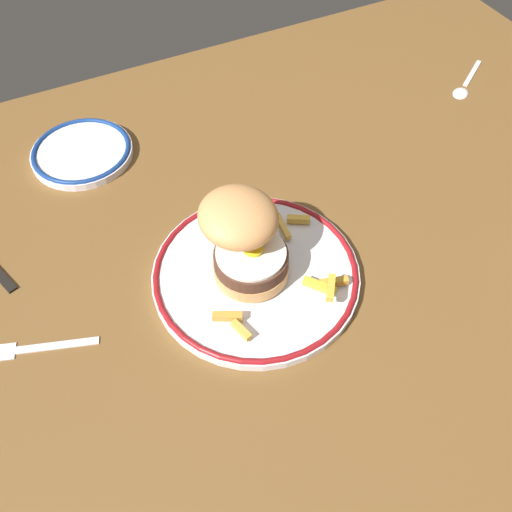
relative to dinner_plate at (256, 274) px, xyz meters
The scene contains 7 objects.
ground_plane 3.49cm from the dinner_plate, ahead, with size 145.32×105.58×4.00cm, color brown.
dinner_plate is the anchor object (origin of this frame).
burger 6.44cm from the dinner_plate, 117.60° to the left, with size 14.11×14.13×10.99cm.
fries_pile 4.13cm from the dinner_plate, 20.79° to the right, with size 18.63×21.18×2.59cm.
side_plate 35.97cm from the dinner_plate, 112.87° to the left, with size 15.69×15.69×1.60cm.
fork 28.45cm from the dinner_plate, behind, with size 14.12×5.76×0.36cm.
spoon 55.04cm from the dinner_plate, 22.03° to the left, with size 12.01×8.78×0.90cm.
Camera 1 is at (-20.64, -37.81, 58.48)cm, focal length 38.65 mm.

